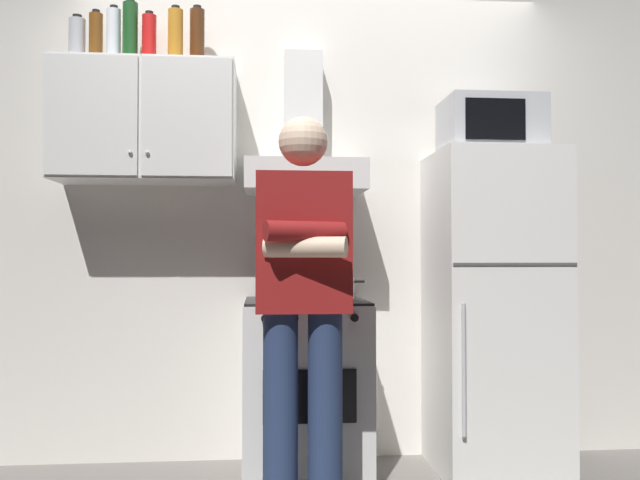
{
  "coord_description": "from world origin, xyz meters",
  "views": [
    {
      "loc": [
        -0.27,
        -3.05,
        1.07
      ],
      "look_at": [
        0.0,
        0.0,
        1.15
      ],
      "focal_mm": 37.69,
      "sensor_mm": 36.0,
      "label": 1
    }
  ],
  "objects_px": {
    "bottle_beer_brown": "(96,38)",
    "bottle_soda_red": "(149,40)",
    "range_hood": "(304,155)",
    "refrigerator": "(493,311)",
    "upper_cabinet": "(146,123)",
    "person_standing": "(303,300)",
    "bottle_canister_steel": "(77,40)",
    "bottle_wine_green": "(130,33)",
    "cooking_pot": "(334,288)",
    "microwave": "(491,126)",
    "bottle_vodka_clear": "(114,37)",
    "stove_oven": "(305,387)",
    "bottle_rum_dark": "(197,38)",
    "bottle_liquor_amber": "(175,36)"
  },
  "relations": [
    {
      "from": "person_standing",
      "to": "bottle_liquor_amber",
      "type": "height_order",
      "value": "bottle_liquor_amber"
    },
    {
      "from": "bottle_vodka_clear",
      "to": "bottle_canister_steel",
      "type": "height_order",
      "value": "bottle_vodka_clear"
    },
    {
      "from": "person_standing",
      "to": "bottle_vodka_clear",
      "type": "height_order",
      "value": "bottle_vodka_clear"
    },
    {
      "from": "range_hood",
      "to": "upper_cabinet",
      "type": "bearing_deg",
      "value": -179.91
    },
    {
      "from": "refrigerator",
      "to": "microwave",
      "type": "relative_size",
      "value": 3.33
    },
    {
      "from": "bottle_vodka_clear",
      "to": "person_standing",
      "type": "bearing_deg",
      "value": -39.97
    },
    {
      "from": "stove_oven",
      "to": "bottle_vodka_clear",
      "type": "bearing_deg",
      "value": 170.36
    },
    {
      "from": "upper_cabinet",
      "to": "bottle_beer_brown",
      "type": "height_order",
      "value": "bottle_beer_brown"
    },
    {
      "from": "upper_cabinet",
      "to": "person_standing",
      "type": "relative_size",
      "value": 0.55
    },
    {
      "from": "bottle_vodka_clear",
      "to": "bottle_wine_green",
      "type": "xyz_separation_m",
      "value": [
        0.09,
        -0.02,
        0.02
      ]
    },
    {
      "from": "bottle_beer_brown",
      "to": "bottle_soda_red",
      "type": "bearing_deg",
      "value": 2.84
    },
    {
      "from": "cooking_pot",
      "to": "stove_oven",
      "type": "bearing_deg",
      "value": 137.51
    },
    {
      "from": "microwave",
      "to": "bottle_rum_dark",
      "type": "xyz_separation_m",
      "value": [
        -1.5,
        0.14,
        0.46
      ]
    },
    {
      "from": "range_hood",
      "to": "bottle_wine_green",
      "type": "relative_size",
      "value": 2.25
    },
    {
      "from": "range_hood",
      "to": "cooking_pot",
      "type": "xyz_separation_m",
      "value": [
        0.13,
        -0.25,
        -0.68
      ]
    },
    {
      "from": "refrigerator",
      "to": "bottle_beer_brown",
      "type": "height_order",
      "value": "bottle_beer_brown"
    },
    {
      "from": "upper_cabinet",
      "to": "cooking_pot",
      "type": "relative_size",
      "value": 3.1
    },
    {
      "from": "upper_cabinet",
      "to": "cooking_pot",
      "type": "height_order",
      "value": "upper_cabinet"
    },
    {
      "from": "range_hood",
      "to": "bottle_soda_red",
      "type": "xyz_separation_m",
      "value": [
        -0.79,
        0.03,
        0.58
      ]
    },
    {
      "from": "cooking_pot",
      "to": "bottle_rum_dark",
      "type": "distance_m",
      "value": 1.47
    },
    {
      "from": "refrigerator",
      "to": "bottle_vodka_clear",
      "type": "distance_m",
      "value": 2.38
    },
    {
      "from": "bottle_canister_steel",
      "to": "bottle_wine_green",
      "type": "xyz_separation_m",
      "value": [
        0.26,
        0.01,
        0.05
      ]
    },
    {
      "from": "refrigerator",
      "to": "bottle_rum_dark",
      "type": "height_order",
      "value": "bottle_rum_dark"
    },
    {
      "from": "range_hood",
      "to": "refrigerator",
      "type": "distance_m",
      "value": 1.25
    },
    {
      "from": "cooking_pot",
      "to": "bottle_rum_dark",
      "type": "bearing_deg",
      "value": 157.7
    },
    {
      "from": "microwave",
      "to": "range_hood",
      "type": "bearing_deg",
      "value": 173.54
    },
    {
      "from": "bottle_soda_red",
      "to": "bottle_beer_brown",
      "type": "xyz_separation_m",
      "value": [
        -0.26,
        -0.01,
        -0.0
      ]
    },
    {
      "from": "person_standing",
      "to": "bottle_wine_green",
      "type": "xyz_separation_m",
      "value": [
        -0.83,
        0.75,
        1.31
      ]
    },
    {
      "from": "bottle_wine_green",
      "to": "bottle_rum_dark",
      "type": "bearing_deg",
      "value": 2.1
    },
    {
      "from": "bottle_canister_steel",
      "to": "bottle_soda_red",
      "type": "bearing_deg",
      "value": 3.55
    },
    {
      "from": "bottle_vodka_clear",
      "to": "bottle_soda_red",
      "type": "xyz_separation_m",
      "value": [
        0.18,
        -0.01,
        -0.01
      ]
    },
    {
      "from": "cooking_pot",
      "to": "bottle_canister_steel",
      "type": "xyz_separation_m",
      "value": [
        -1.27,
        0.25,
        1.24
      ]
    },
    {
      "from": "microwave",
      "to": "bottle_beer_brown",
      "type": "height_order",
      "value": "bottle_beer_brown"
    },
    {
      "from": "bottle_soda_red",
      "to": "cooking_pot",
      "type": "bearing_deg",
      "value": -16.62
    },
    {
      "from": "refrigerator",
      "to": "bottle_liquor_amber",
      "type": "xyz_separation_m",
      "value": [
        -1.6,
        0.12,
        1.39
      ]
    },
    {
      "from": "upper_cabinet",
      "to": "bottle_canister_steel",
      "type": "relative_size",
      "value": 3.77
    },
    {
      "from": "range_hood",
      "to": "bottle_canister_steel",
      "type": "height_order",
      "value": "bottle_canister_steel"
    },
    {
      "from": "refrigerator",
      "to": "bottle_beer_brown",
      "type": "relative_size",
      "value": 5.91
    },
    {
      "from": "cooking_pot",
      "to": "bottle_beer_brown",
      "type": "distance_m",
      "value": 1.74
    },
    {
      "from": "microwave",
      "to": "bottle_beer_brown",
      "type": "xyz_separation_m",
      "value": [
        -2.0,
        0.12,
        0.44
      ]
    },
    {
      "from": "bottle_liquor_amber",
      "to": "bottle_vodka_clear",
      "type": "bearing_deg",
      "value": 172.65
    },
    {
      "from": "refrigerator",
      "to": "bottle_soda_red",
      "type": "relative_size",
      "value": 5.8
    },
    {
      "from": "refrigerator",
      "to": "person_standing",
      "type": "bearing_deg",
      "value": -148.77
    },
    {
      "from": "bottle_vodka_clear",
      "to": "bottle_soda_red",
      "type": "distance_m",
      "value": 0.18
    },
    {
      "from": "range_hood",
      "to": "bottle_vodka_clear",
      "type": "height_order",
      "value": "bottle_vodka_clear"
    },
    {
      "from": "microwave",
      "to": "bottle_wine_green",
      "type": "xyz_separation_m",
      "value": [
        -1.83,
        0.13,
        0.47
      ]
    },
    {
      "from": "bottle_soda_red",
      "to": "person_standing",
      "type": "bearing_deg",
      "value": -45.81
    },
    {
      "from": "microwave",
      "to": "bottle_wine_green",
      "type": "relative_size",
      "value": 1.44
    },
    {
      "from": "upper_cabinet",
      "to": "refrigerator",
      "type": "height_order",
      "value": "upper_cabinet"
    },
    {
      "from": "bottle_liquor_amber",
      "to": "bottle_soda_red",
      "type": "bearing_deg",
      "value": 167.01
    }
  ]
}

